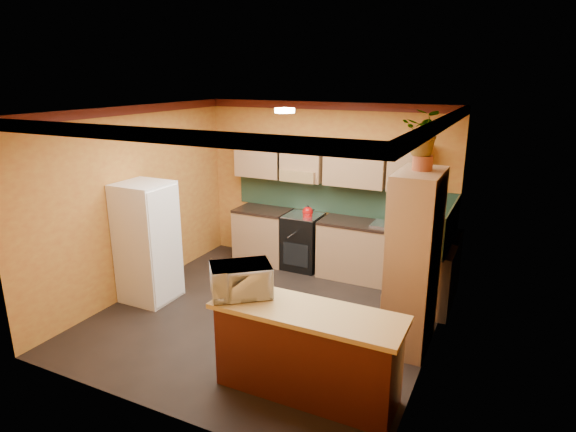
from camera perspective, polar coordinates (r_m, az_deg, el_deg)
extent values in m
plane|color=black|center=(6.56, -2.73, -11.85)|extent=(4.20, 4.20, 0.00)
cube|color=white|center=(5.79, -3.10, 12.40)|extent=(4.20, 4.20, 0.04)
cube|color=gold|center=(7.88, 4.48, 3.51)|extent=(4.20, 0.04, 2.70)
cube|color=gold|center=(4.43, -16.20, -7.58)|extent=(4.20, 0.04, 2.70)
cube|color=gold|center=(7.25, -17.61, 1.65)|extent=(0.04, 4.20, 2.70)
cube|color=gold|center=(5.39, 17.09, -3.30)|extent=(0.04, 4.20, 2.70)
cube|color=#223E29|center=(7.82, 6.12, 2.12)|extent=(3.70, 0.02, 0.53)
cube|color=#223E29|center=(6.77, 18.83, -0.95)|extent=(0.02, 1.40, 0.53)
cube|color=#AD7A5B|center=(7.60, 4.78, 6.48)|extent=(3.10, 0.34, 0.70)
cylinder|color=white|center=(6.32, -0.40, 12.40)|extent=(0.26, 0.26, 0.06)
cube|color=#AD7A5B|center=(7.74, 6.02, -3.79)|extent=(3.65, 0.60, 0.88)
cube|color=black|center=(7.60, 6.12, -0.54)|extent=(3.65, 0.62, 0.04)
cube|color=black|center=(7.96, 1.79, -3.03)|extent=(0.58, 0.58, 0.91)
cube|color=silver|center=(7.38, 11.79, -1.04)|extent=(0.48, 0.40, 0.03)
cube|color=#AD7A5B|center=(6.81, 15.55, -7.23)|extent=(0.60, 0.80, 0.88)
cube|color=black|center=(6.65, 15.85, -3.59)|extent=(0.62, 0.80, 0.04)
cube|color=white|center=(7.02, -16.34, -3.01)|extent=(0.68, 0.66, 1.70)
cube|color=#AD7A5B|center=(5.71, 14.69, -5.21)|extent=(0.48, 0.90, 2.10)
cylinder|color=brown|center=(5.46, 15.65, 6.08)|extent=(0.22, 0.22, 0.16)
imported|color=#AD7A5B|center=(5.41, 15.92, 9.50)|extent=(0.51, 0.46, 0.50)
cube|color=#522313|center=(4.96, 2.23, -16.08)|extent=(1.80, 0.55, 0.88)
cube|color=tan|center=(4.72, 2.29, -11.31)|extent=(1.90, 0.65, 0.05)
imported|color=white|center=(4.95, -5.63, -7.56)|extent=(0.72, 0.70, 0.33)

